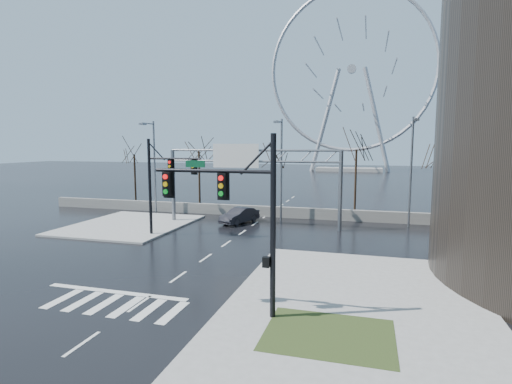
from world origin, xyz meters
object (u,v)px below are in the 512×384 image
(signal_mast_near, at_px, (242,207))
(signal_mast_far, at_px, (162,178))
(ferris_wheel, at_px, (352,76))
(car, at_px, (240,215))
(sign_gantry, at_px, (248,170))

(signal_mast_near, height_order, signal_mast_far, same)
(ferris_wheel, height_order, car, ferris_wheel)
(ferris_wheel, distance_m, car, 83.29)
(sign_gantry, bearing_deg, signal_mast_far, -132.47)
(sign_gantry, relative_size, car, 3.65)
(signal_mast_far, xyz_separation_m, ferris_wheel, (10.87, 86.04, 21.30))
(signal_mast_far, height_order, car, signal_mast_far)
(signal_mast_far, relative_size, car, 1.79)
(car, bearing_deg, sign_gantry, -19.61)
(car, bearing_deg, signal_mast_far, -100.99)
(signal_mast_far, height_order, sign_gantry, signal_mast_far)
(ferris_wheel, relative_size, car, 11.36)
(sign_gantry, distance_m, car, 4.69)
(signal_mast_near, bearing_deg, car, 108.45)
(signal_mast_near, xyz_separation_m, sign_gantry, (-5.52, 19.00, 0.31))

